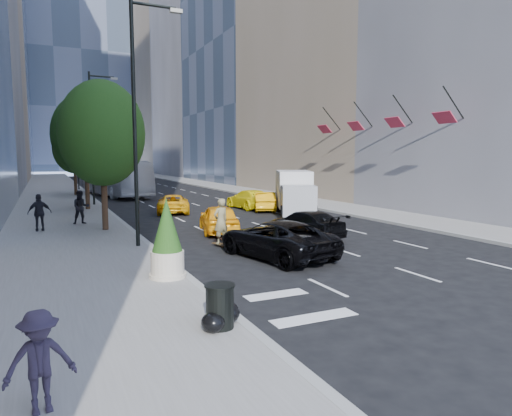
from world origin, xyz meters
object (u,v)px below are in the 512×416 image
skateboarder (221,224)px  box_truck (295,193)px  black_sedan_lincoln (276,239)px  city_bus (115,178)px  black_sedan_mercedes (305,224)px  trash_can (220,307)px  planter_shrub (167,240)px

skateboarder → box_truck: box_truck is taller
black_sedan_lincoln → city_bus: 30.79m
black_sedan_mercedes → black_sedan_lincoln: bearing=35.7°
city_bus → black_sedan_lincoln: bearing=-96.5°
skateboarder → box_truck: size_ratio=0.31×
box_truck → trash_can: bearing=-100.5°
skateboarder → city_bus: bearing=-105.8°
skateboarder → black_sedan_lincoln: skateboarder is taller
black_sedan_lincoln → trash_can: size_ratio=5.64×
planter_shrub → black_sedan_lincoln: bearing=19.2°
trash_can → planter_shrub: (0.00, 4.59, 0.71)m
box_truck → planter_shrub: 17.24m
black_sedan_mercedes → trash_can: (-7.80, -9.44, -0.04)m
black_sedan_lincoln → city_bus: size_ratio=0.40×
black_sedan_mercedes → trash_can: size_ratio=4.85×
city_bus → trash_can: 37.05m
black_sedan_mercedes → city_bus: city_bus is taller
black_sedan_mercedes → box_truck: size_ratio=0.70×
black_sedan_mercedes → box_truck: (3.91, 7.81, 0.81)m
black_sedan_lincoln → skateboarder: bearing=-79.1°
skateboarder → black_sedan_mercedes: size_ratio=0.44×
black_sedan_lincoln → black_sedan_mercedes: bearing=-146.8°
skateboarder → city_bus: size_ratio=0.15×
city_bus → box_truck: size_ratio=2.03×
skateboarder → black_sedan_lincoln: size_ratio=0.38×
black_sedan_lincoln → city_bus: city_bus is taller
black_sedan_lincoln → city_bus: bearing=-99.2°
skateboarder → black_sedan_mercedes: skateboarder is taller
planter_shrub → black_sedan_mercedes: bearing=31.9°
trash_can → planter_shrub: size_ratio=0.37×
city_bus → trash_can: (-2.95, -36.92, -1.18)m
skateboarder → city_bus: city_bus is taller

